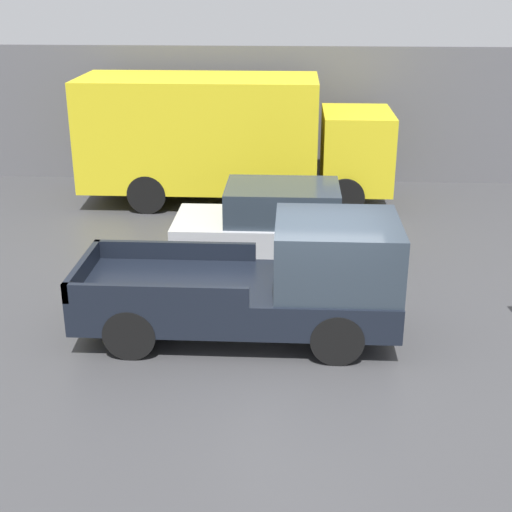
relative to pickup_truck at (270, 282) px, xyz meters
The scene contains 5 objects.
ground_plane 1.23m from the pickup_truck, 37.67° to the right, with size 60.00×60.00×0.00m, color #3D3D3F.
building_wall 9.76m from the pickup_truck, 86.40° to the left, with size 28.00×0.15×3.79m.
pickup_truck is the anchor object (origin of this frame).
car 3.43m from the pickup_truck, 89.28° to the left, with size 4.22×1.89×1.60m.
delivery_truck 7.70m from the pickup_truck, 100.73° to the left, with size 7.90×2.55×3.22m.
Camera 1 is at (-0.28, -10.14, 5.62)m, focal length 50.00 mm.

